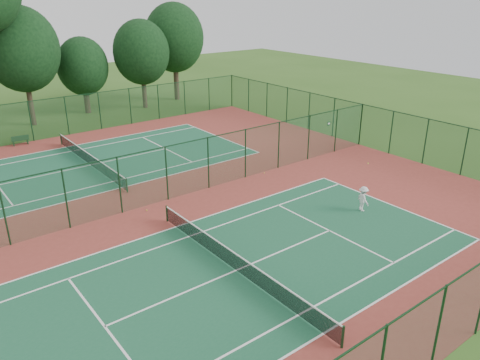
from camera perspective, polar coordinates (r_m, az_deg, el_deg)
name	(u,v)px	position (r m, az deg, el deg)	size (l,w,h in m)	color
ground	(146,206)	(28.98, -11.38, -3.11)	(120.00, 120.00, 0.00)	#31581B
red_pad	(146,206)	(28.98, -11.38, -3.10)	(40.00, 36.00, 0.01)	maroon
court_near	(236,271)	(22.17, -0.52, -10.99)	(23.77, 10.97, 0.01)	#1B5637
court_far	(90,165)	(36.73, -17.79, 1.73)	(23.77, 10.97, 0.01)	#1C593B
fence_north	(49,118)	(44.52, -22.25, 6.97)	(40.00, 0.09, 3.50)	#164424
fence_south	(411,350)	(16.33, 20.11, -18.85)	(40.00, 0.09, 3.50)	#184831
fence_east	(361,124)	(40.61, 14.50, 6.58)	(0.09, 36.00, 3.50)	#1A502F
fence_divider	(144,179)	(28.29, -11.64, 0.12)	(40.00, 0.09, 3.50)	#194C2D
tennis_net_near	(236,261)	(21.89, -0.52, -9.83)	(0.10, 12.90, 0.97)	#153B1C
tennis_net_far	(89,158)	(36.56, -17.89, 2.51)	(0.10, 12.90, 0.97)	#153B1F
player_near	(363,199)	(28.40, 14.78, -2.23)	(0.98, 0.57, 1.52)	silver
bench	(20,140)	(43.67, -25.21, 4.43)	(1.40, 0.51, 0.85)	#13361B
stray_ball_a	(167,206)	(28.59, -8.88, -3.19)	(0.07, 0.07, 0.07)	gold
stray_ball_b	(264,173)	(33.44, 2.98, 0.87)	(0.07, 0.07, 0.07)	yellow
stray_ball_c	(147,210)	(28.30, -11.31, -3.63)	(0.07, 0.07, 0.07)	#C5D231
evergreen_row	(37,122)	(50.94, -23.48, 6.47)	(39.00, 5.00, 12.00)	black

